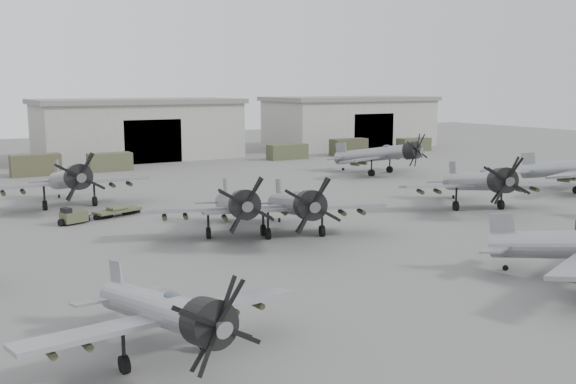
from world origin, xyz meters
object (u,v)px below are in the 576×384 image
(aircraft_mid_2, at_px, (480,182))
(aircraft_near_0, at_px, (166,312))
(aircraft_far_0, at_px, (69,179))
(tug_trailer, at_px, (91,214))
(aircraft_far_1, at_px, (382,154))
(aircraft_extra_896, at_px, (236,204))
(aircraft_mid_1, at_px, (296,205))

(aircraft_mid_2, bearing_deg, aircraft_near_0, -132.05)
(aircraft_far_0, height_order, tug_trailer, aircraft_far_0)
(aircraft_far_0, bearing_deg, tug_trailer, -86.27)
(aircraft_near_0, height_order, aircraft_far_0, aircraft_far_0)
(aircraft_mid_2, bearing_deg, aircraft_far_0, 170.93)
(aircraft_far_1, distance_m, aircraft_extra_896, 35.84)
(aircraft_mid_1, height_order, aircraft_extra_896, same)
(aircraft_near_0, distance_m, aircraft_far_0, 34.72)
(aircraft_mid_2, distance_m, tug_trailer, 32.35)
(aircraft_mid_2, relative_size, tug_trailer, 1.94)
(aircraft_mid_1, bearing_deg, aircraft_near_0, -117.09)
(aircraft_far_1, bearing_deg, aircraft_near_0, -156.07)
(aircraft_mid_1, relative_size, aircraft_far_1, 0.97)
(aircraft_near_0, distance_m, aircraft_mid_1, 21.15)
(aircraft_mid_1, xyz_separation_m, aircraft_far_1, (25.77, 22.96, 0.10))
(aircraft_far_1, relative_size, aircraft_extra_896, 1.04)
(aircraft_extra_896, bearing_deg, aircraft_near_0, -105.66)
(aircraft_near_0, relative_size, aircraft_extra_896, 0.87)
(aircraft_mid_1, relative_size, aircraft_mid_2, 0.97)
(aircraft_far_0, distance_m, aircraft_far_1, 37.24)
(aircraft_extra_896, bearing_deg, aircraft_far_0, 131.72)
(aircraft_near_0, xyz_separation_m, aircraft_extra_896, (11.27, 17.43, 0.31))
(aircraft_near_0, relative_size, aircraft_mid_1, 0.87)
(aircraft_near_0, bearing_deg, tug_trailer, 76.54)
(aircraft_mid_1, xyz_separation_m, aircraft_far_0, (-11.30, 19.41, 0.18))
(aircraft_near_0, bearing_deg, aircraft_far_0, 78.35)
(aircraft_mid_1, relative_size, tug_trailer, 1.89)
(aircraft_mid_2, relative_size, aircraft_extra_896, 1.03)
(aircraft_near_0, distance_m, aircraft_far_1, 55.64)
(aircraft_mid_1, bearing_deg, tug_trailer, 147.35)
(aircraft_far_1, height_order, aircraft_extra_896, aircraft_far_1)
(aircraft_mid_1, height_order, aircraft_mid_2, aircraft_mid_2)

